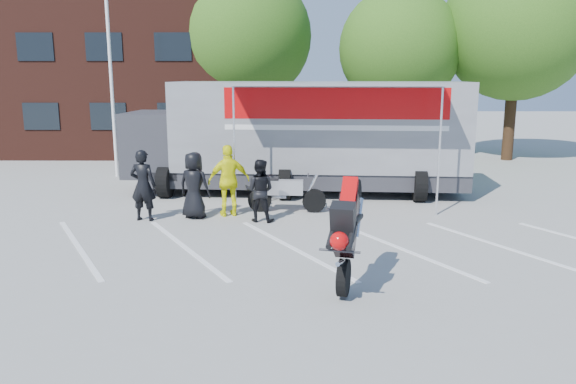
{
  "coord_description": "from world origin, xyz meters",
  "views": [
    {
      "loc": [
        0.21,
        -11.03,
        3.78
      ],
      "look_at": [
        0.11,
        0.89,
        1.3
      ],
      "focal_mm": 35.0,
      "sensor_mm": 36.0,
      "label": 1
    }
  ],
  "objects_px": {
    "tree_right": "(517,26)",
    "spectator_leather_a": "(194,185)",
    "parked_motorcycle": "(287,212)",
    "spectator_leather_b": "(143,185)",
    "spectator_hivis": "(229,181)",
    "tree_left": "(246,36)",
    "transporter_truck": "(303,193)",
    "flagpole": "(116,40)",
    "stunt_bike_rider": "(350,283)",
    "tree_mid": "(400,49)",
    "spectator_leather_c": "(259,190)"
  },
  "relations": [
    {
      "from": "parked_motorcycle",
      "to": "spectator_leather_a",
      "type": "xyz_separation_m",
      "value": [
        -2.48,
        -0.71,
        0.9
      ]
    },
    {
      "from": "parked_motorcycle",
      "to": "tree_mid",
      "type": "bearing_deg",
      "value": -21.99
    },
    {
      "from": "tree_left",
      "to": "transporter_truck",
      "type": "relative_size",
      "value": 0.77
    },
    {
      "from": "tree_right",
      "to": "transporter_truck",
      "type": "xyz_separation_m",
      "value": [
        -9.44,
        -7.44,
        -5.88
      ]
    },
    {
      "from": "tree_right",
      "to": "spectator_leather_b",
      "type": "relative_size",
      "value": 4.81
    },
    {
      "from": "spectator_leather_a",
      "to": "tree_right",
      "type": "bearing_deg",
      "value": -119.46
    },
    {
      "from": "tree_left",
      "to": "tree_mid",
      "type": "bearing_deg",
      "value": -8.13
    },
    {
      "from": "spectator_hivis",
      "to": "tree_right",
      "type": "bearing_deg",
      "value": -156.62
    },
    {
      "from": "flagpole",
      "to": "parked_motorcycle",
      "type": "distance_m",
      "value": 9.83
    },
    {
      "from": "flagpole",
      "to": "spectator_leather_a",
      "type": "distance_m",
      "value": 8.47
    },
    {
      "from": "spectator_leather_a",
      "to": "parked_motorcycle",
      "type": "bearing_deg",
      "value": -144.57
    },
    {
      "from": "tree_mid",
      "to": "stunt_bike_rider",
      "type": "bearing_deg",
      "value": -102.96
    },
    {
      "from": "tree_mid",
      "to": "spectator_leather_b",
      "type": "relative_size",
      "value": 4.05
    },
    {
      "from": "tree_right",
      "to": "tree_left",
      "type": "bearing_deg",
      "value": 172.87
    },
    {
      "from": "spectator_leather_b",
      "to": "stunt_bike_rider",
      "type": "bearing_deg",
      "value": 146.54
    },
    {
      "from": "flagpole",
      "to": "stunt_bike_rider",
      "type": "height_order",
      "value": "flagpole"
    },
    {
      "from": "spectator_leather_c",
      "to": "stunt_bike_rider",
      "type": "bearing_deg",
      "value": 124.93
    },
    {
      "from": "tree_right",
      "to": "spectator_leather_c",
      "type": "bearing_deg",
      "value": -133.75
    },
    {
      "from": "flagpole",
      "to": "spectator_leather_a",
      "type": "relative_size",
      "value": 4.45
    },
    {
      "from": "tree_mid",
      "to": "tree_right",
      "type": "distance_m",
      "value": 5.11
    },
    {
      "from": "spectator_hivis",
      "to": "stunt_bike_rider",
      "type": "bearing_deg",
      "value": 99.58
    },
    {
      "from": "tree_right",
      "to": "spectator_hivis",
      "type": "height_order",
      "value": "tree_right"
    },
    {
      "from": "flagpole",
      "to": "tree_left",
      "type": "relative_size",
      "value": 0.93
    },
    {
      "from": "spectator_leather_a",
      "to": "transporter_truck",
      "type": "bearing_deg",
      "value": -112.04
    },
    {
      "from": "tree_right",
      "to": "parked_motorcycle",
      "type": "bearing_deg",
      "value": -134.55
    },
    {
      "from": "tree_mid",
      "to": "stunt_bike_rider",
      "type": "relative_size",
      "value": 3.51
    },
    {
      "from": "stunt_bike_rider",
      "to": "spectator_leather_b",
      "type": "relative_size",
      "value": 1.15
    },
    {
      "from": "transporter_truck",
      "to": "spectator_leather_b",
      "type": "relative_size",
      "value": 5.95
    },
    {
      "from": "tree_right",
      "to": "transporter_truck",
      "type": "bearing_deg",
      "value": -141.75
    },
    {
      "from": "tree_left",
      "to": "spectator_hivis",
      "type": "relative_size",
      "value": 4.42
    },
    {
      "from": "tree_right",
      "to": "stunt_bike_rider",
      "type": "xyz_separation_m",
      "value": [
        -8.73,
        -15.68,
        -5.88
      ]
    },
    {
      "from": "stunt_bike_rider",
      "to": "spectator_hivis",
      "type": "relative_size",
      "value": 1.12
    },
    {
      "from": "tree_right",
      "to": "transporter_truck",
      "type": "relative_size",
      "value": 0.81
    },
    {
      "from": "parked_motorcycle",
      "to": "transporter_truck",
      "type": "bearing_deg",
      "value": -7.88
    },
    {
      "from": "flagpole",
      "to": "tree_right",
      "type": "xyz_separation_m",
      "value": [
        16.24,
        4.5,
        0.82
      ]
    },
    {
      "from": "spectator_hivis",
      "to": "tree_left",
      "type": "bearing_deg",
      "value": -106.89
    },
    {
      "from": "tree_mid",
      "to": "spectator_leather_c",
      "type": "distance_m",
      "value": 13.59
    },
    {
      "from": "tree_right",
      "to": "spectator_leather_a",
      "type": "xyz_separation_m",
      "value": [
        -12.43,
        -10.82,
        -4.98
      ]
    },
    {
      "from": "parked_motorcycle",
      "to": "spectator_leather_b",
      "type": "height_order",
      "value": "spectator_leather_b"
    },
    {
      "from": "parked_motorcycle",
      "to": "spectator_leather_b",
      "type": "distance_m",
      "value": 4.02
    },
    {
      "from": "tree_right",
      "to": "spectator_hivis",
      "type": "relative_size",
      "value": 4.66
    },
    {
      "from": "flagpole",
      "to": "tree_mid",
      "type": "distance_m",
      "value": 12.31
    },
    {
      "from": "transporter_truck",
      "to": "stunt_bike_rider",
      "type": "xyz_separation_m",
      "value": [
        0.71,
        -8.24,
        0.0
      ]
    },
    {
      "from": "transporter_truck",
      "to": "spectator_leather_c",
      "type": "relative_size",
      "value": 6.83
    },
    {
      "from": "tree_right",
      "to": "spectator_leather_b",
      "type": "xyz_separation_m",
      "value": [
        -13.73,
        -11.08,
        -4.93
      ]
    },
    {
      "from": "flagpole",
      "to": "transporter_truck",
      "type": "distance_m",
      "value": 8.97
    },
    {
      "from": "flagpole",
      "to": "stunt_bike_rider",
      "type": "xyz_separation_m",
      "value": [
        7.52,
        -11.18,
        -5.05
      ]
    },
    {
      "from": "tree_left",
      "to": "stunt_bike_rider",
      "type": "bearing_deg",
      "value": -79.21
    },
    {
      "from": "spectator_leather_a",
      "to": "spectator_leather_b",
      "type": "height_order",
      "value": "spectator_leather_b"
    },
    {
      "from": "spectator_leather_a",
      "to": "tree_left",
      "type": "bearing_deg",
      "value": -72.51
    }
  ]
}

